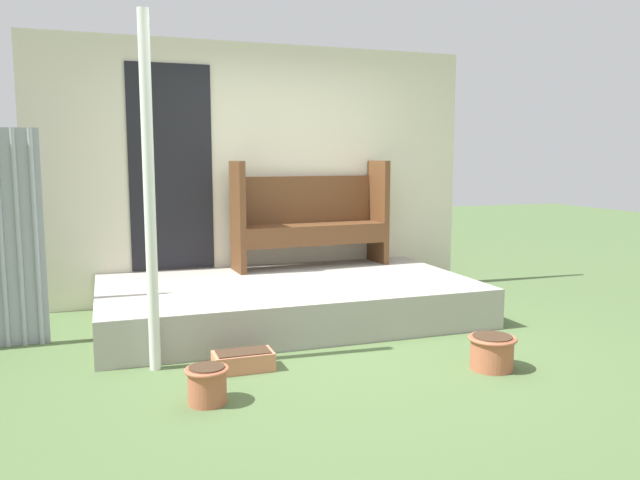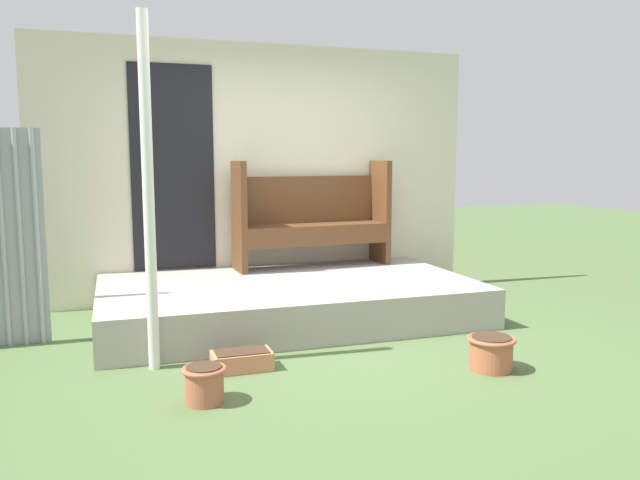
% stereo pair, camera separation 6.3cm
% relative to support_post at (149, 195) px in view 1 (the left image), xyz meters
% --- Properties ---
extents(ground_plane, '(24.00, 24.00, 0.00)m').
position_rel_support_post_xyz_m(ground_plane, '(1.34, 0.07, -1.21)').
color(ground_plane, '#516B3D').
extents(porch_slab, '(3.30, 1.88, 0.35)m').
position_rel_support_post_xyz_m(porch_slab, '(1.25, 1.01, -1.03)').
color(porch_slab, '#A8A399').
rests_on(porch_slab, ground_plane).
extents(house_wall, '(4.50, 0.08, 2.60)m').
position_rel_support_post_xyz_m(house_wall, '(1.21, 1.98, 0.09)').
color(house_wall, beige).
rests_on(house_wall, ground_plane).
extents(support_post, '(0.08, 0.08, 2.42)m').
position_rel_support_post_xyz_m(support_post, '(0.00, 0.00, 0.00)').
color(support_post, white).
rests_on(support_post, ground_plane).
extents(bench, '(1.62, 0.49, 1.08)m').
position_rel_support_post_xyz_m(bench, '(1.70, 1.72, -0.33)').
color(bench, brown).
rests_on(bench, porch_slab).
extents(flower_pot_left, '(0.27, 0.27, 0.23)m').
position_rel_support_post_xyz_m(flower_pot_left, '(0.25, -0.73, -1.08)').
color(flower_pot_left, '#B26042').
rests_on(flower_pot_left, ground_plane).
extents(flower_pot_middle, '(0.33, 0.33, 0.24)m').
position_rel_support_post_xyz_m(flower_pot_middle, '(2.21, -0.76, -1.08)').
color(flower_pot_middle, '#B26042').
rests_on(flower_pot_middle, ground_plane).
extents(planter_box_rect, '(0.41, 0.22, 0.13)m').
position_rel_support_post_xyz_m(planter_box_rect, '(0.57, -0.22, -1.14)').
color(planter_box_rect, tan).
rests_on(planter_box_rect, ground_plane).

